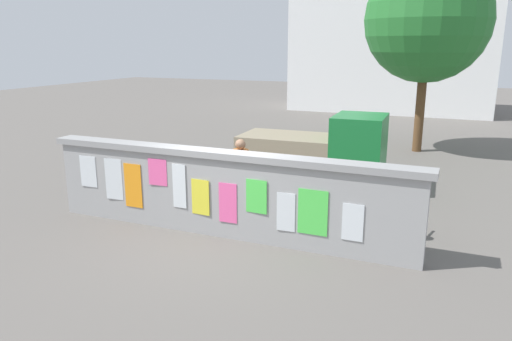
% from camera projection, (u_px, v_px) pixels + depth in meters
% --- Properties ---
extents(ground, '(60.00, 60.00, 0.00)m').
position_uv_depth(ground, '(330.00, 152.00, 16.34)').
color(ground, '#605B56').
extents(poster_wall, '(7.43, 0.42, 1.62)m').
position_uv_depth(poster_wall, '(222.00, 192.00, 8.99)').
color(poster_wall, '#9B9B9B').
rests_on(poster_wall, ground).
extents(auto_rickshaw_truck, '(3.65, 1.62, 1.85)m').
position_uv_depth(auto_rickshaw_truck, '(319.00, 151.00, 12.20)').
color(auto_rickshaw_truck, black).
rests_on(auto_rickshaw_truck, ground).
extents(motorcycle, '(1.88, 0.64, 0.87)m').
position_uv_depth(motorcycle, '(173.00, 169.00, 12.15)').
color(motorcycle, black).
rests_on(motorcycle, ground).
extents(bicycle_far, '(1.68, 0.53, 0.95)m').
position_uv_depth(bicycle_far, '(374.00, 213.00, 9.28)').
color(bicycle_far, black).
rests_on(bicycle_far, ground).
extents(person_walking, '(0.46, 0.46, 1.62)m').
position_uv_depth(person_walking, '(241.00, 169.00, 10.07)').
color(person_walking, '#D83F72').
rests_on(person_walking, ground).
extents(tree_roadside, '(3.96, 3.96, 6.24)m').
position_uv_depth(tree_roadside, '(428.00, 20.00, 15.38)').
color(tree_roadside, brown).
rests_on(tree_roadside, ground).
extents(building_background, '(10.62, 4.41, 7.78)m').
position_uv_depth(building_background, '(393.00, 37.00, 25.68)').
color(building_background, white).
rests_on(building_background, ground).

